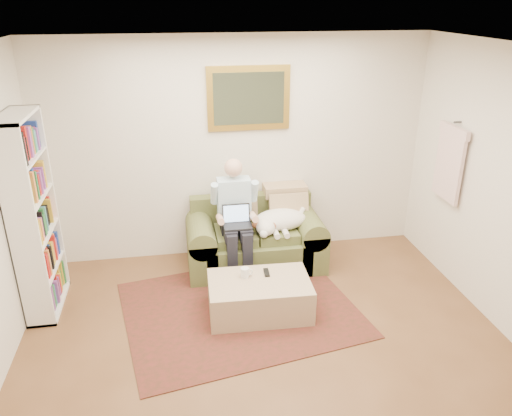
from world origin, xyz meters
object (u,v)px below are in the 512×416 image
object	(u,v)px
sofa	(255,244)
seated_man	(236,220)
ottoman	(259,297)
sleeping_dog	(280,220)
bookshelf	(33,217)
coffee_mug	(245,273)
laptop	(237,220)

from	to	relation	value
sofa	seated_man	xyz separation A→B (m)	(-0.24, -0.14, 0.39)
seated_man	sofa	bearing A→B (deg)	31.45
ottoman	sofa	bearing A→B (deg)	82.90
sleeping_dog	bookshelf	size ratio (longest dim) A/B	0.32
sofa	coffee_mug	size ratio (longest dim) A/B	15.73
coffee_mug	ottoman	bearing A→B (deg)	-38.56
laptop	coffee_mug	xyz separation A→B (m)	(-0.02, -0.66, -0.28)
seated_man	bookshelf	size ratio (longest dim) A/B	0.66
sofa	sleeping_dog	bearing A→B (deg)	-15.74
coffee_mug	sleeping_dog	bearing A→B (deg)	55.93
sleeping_dog	ottoman	xyz separation A→B (m)	(-0.40, -0.89, -0.42)
sofa	sleeping_dog	distance (m)	0.44
sofa	coffee_mug	world-z (taller)	sofa
laptop	bookshelf	distance (m)	2.05
laptop	sleeping_dog	distance (m)	0.54
sofa	bookshelf	world-z (taller)	bookshelf
laptop	coffee_mug	distance (m)	0.72
ottoman	coffee_mug	xyz separation A→B (m)	(-0.13, 0.10, 0.23)
sleeping_dog	coffee_mug	world-z (taller)	sleeping_dog
sofa	sleeping_dog	world-z (taller)	sofa
ottoman	bookshelf	size ratio (longest dim) A/B	0.50
ottoman	sleeping_dog	bearing A→B (deg)	65.68
bookshelf	seated_man	bearing A→B (deg)	9.11
sofa	bookshelf	bearing A→B (deg)	-168.27
laptop	ottoman	distance (m)	0.93
ottoman	seated_man	bearing A→B (deg)	97.90
coffee_mug	bookshelf	bearing A→B (deg)	168.64
sleeping_dog	coffee_mug	distance (m)	0.97
seated_man	ottoman	world-z (taller)	seated_man
sleeping_dog	ottoman	bearing A→B (deg)	-114.32
laptop	sleeping_dog	xyz separation A→B (m)	(0.52, 0.13, -0.09)
bookshelf	ottoman	bearing A→B (deg)	-13.35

